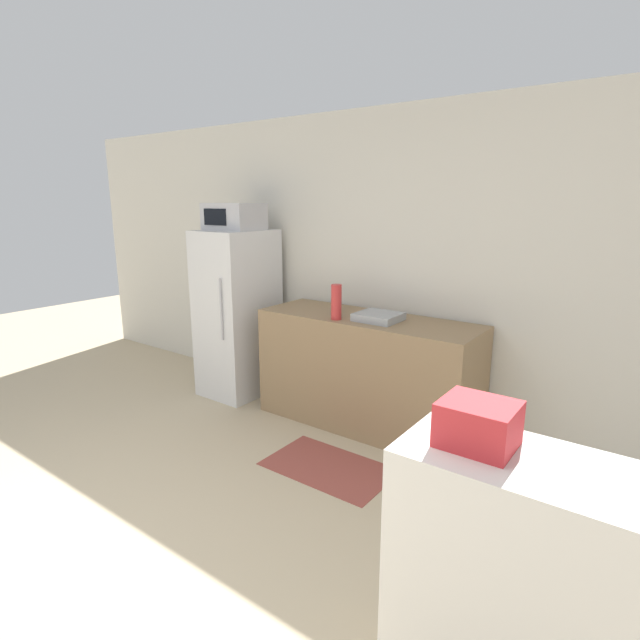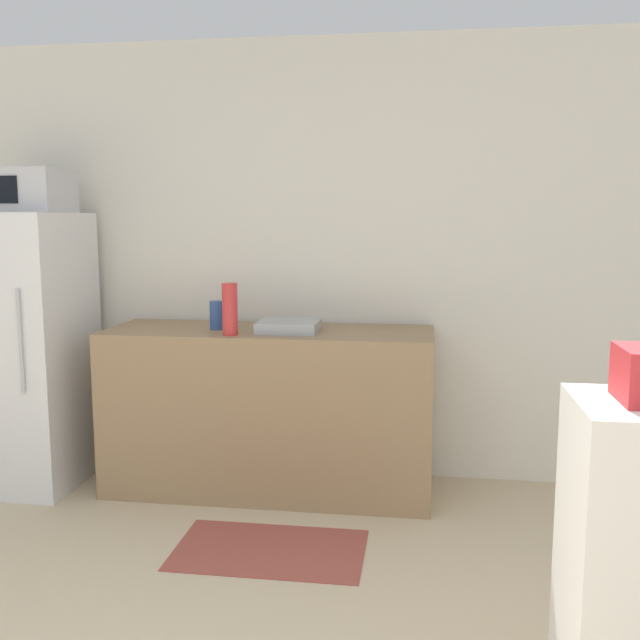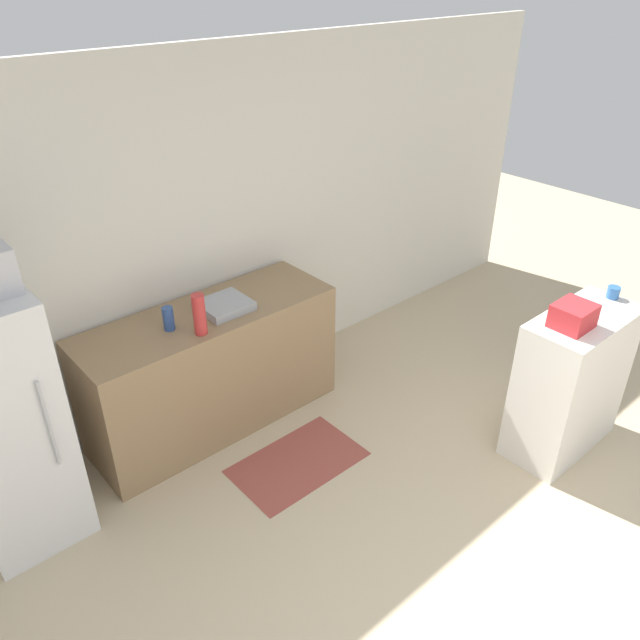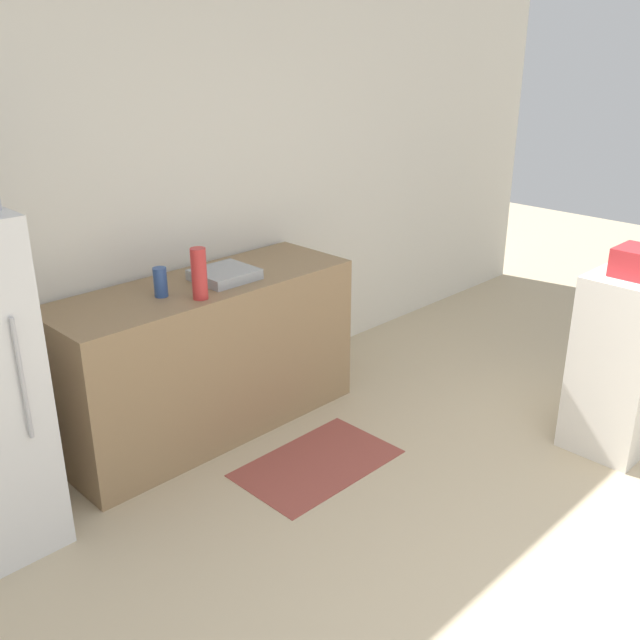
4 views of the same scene
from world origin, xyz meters
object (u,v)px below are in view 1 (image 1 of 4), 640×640
at_px(refrigerator, 238,313).
at_px(bottle_short, 336,304).
at_px(bottle_tall, 336,302).
at_px(basket, 478,424).
at_px(microwave, 234,217).

distance_m(refrigerator, bottle_short, 1.13).
height_order(bottle_tall, basket, bottle_tall).
bearing_deg(bottle_short, bottle_tall, -54.07).
xyz_separation_m(refrigerator, basket, (2.93, -1.74, 0.33)).
relative_size(refrigerator, bottle_tall, 5.67).
relative_size(bottle_tall, bottle_short, 1.73).
height_order(bottle_tall, bottle_short, bottle_tall).
height_order(refrigerator, microwave, microwave).
xyz_separation_m(bottle_short, basket, (1.82, -1.80, 0.11)).
distance_m(refrigerator, basket, 3.43).
bearing_deg(basket, bottle_tall, 136.34).
height_order(refrigerator, basket, refrigerator).
distance_m(microwave, bottle_tall, 1.40).
bearing_deg(bottle_tall, basket, -43.66).
bearing_deg(basket, bottle_short, 135.44).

